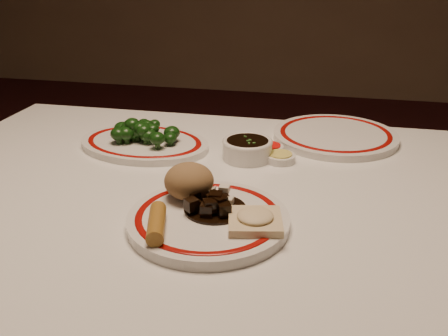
% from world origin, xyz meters
% --- Properties ---
extents(dining_table, '(1.20, 0.90, 0.75)m').
position_xyz_m(dining_table, '(0.00, 0.00, 0.66)').
color(dining_table, white).
rests_on(dining_table, ground).
extents(main_plate, '(0.29, 0.29, 0.02)m').
position_xyz_m(main_plate, '(0.06, -0.12, 0.76)').
color(main_plate, silver).
rests_on(main_plate, dining_table).
extents(rice_mound, '(0.09, 0.09, 0.06)m').
position_xyz_m(rice_mound, '(0.01, -0.07, 0.80)').
color(rice_mound, olive).
rests_on(rice_mound, main_plate).
extents(spring_roll, '(0.05, 0.10, 0.03)m').
position_xyz_m(spring_roll, '(-0.01, -0.19, 0.78)').
color(spring_roll, '#A17027').
rests_on(spring_roll, main_plate).
extents(fried_wonton, '(0.10, 0.10, 0.02)m').
position_xyz_m(fried_wonton, '(0.14, -0.14, 0.78)').
color(fried_wonton, beige).
rests_on(fried_wonton, main_plate).
extents(stirfry_heap, '(0.10, 0.10, 0.03)m').
position_xyz_m(stirfry_heap, '(0.06, -0.11, 0.78)').
color(stirfry_heap, black).
rests_on(stirfry_heap, main_plate).
extents(broccoli_plate, '(0.33, 0.30, 0.02)m').
position_xyz_m(broccoli_plate, '(-0.17, 0.19, 0.76)').
color(broccoli_plate, silver).
rests_on(broccoli_plate, dining_table).
extents(broccoli_pile, '(0.16, 0.12, 0.05)m').
position_xyz_m(broccoli_pile, '(-0.18, 0.19, 0.79)').
color(broccoli_pile, '#23471C').
rests_on(broccoli_pile, broccoli_plate).
extents(soy_bowl, '(0.11, 0.11, 0.04)m').
position_xyz_m(soy_bowl, '(0.07, 0.17, 0.77)').
color(soy_bowl, silver).
rests_on(soy_bowl, dining_table).
extents(sweet_sour_dish, '(0.06, 0.06, 0.02)m').
position_xyz_m(sweet_sour_dish, '(0.11, 0.21, 0.76)').
color(sweet_sour_dish, silver).
rests_on(sweet_sour_dish, dining_table).
extents(mustard_dish, '(0.06, 0.06, 0.02)m').
position_xyz_m(mustard_dish, '(0.14, 0.17, 0.76)').
color(mustard_dish, silver).
rests_on(mustard_dish, dining_table).
extents(far_plate, '(0.36, 0.36, 0.02)m').
position_xyz_m(far_plate, '(0.25, 0.33, 0.76)').
color(far_plate, silver).
rests_on(far_plate, dining_table).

